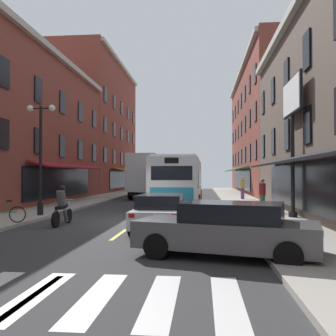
{
  "coord_description": "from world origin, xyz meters",
  "views": [
    {
      "loc": [
        2.88,
        -16.12,
        2.07
      ],
      "look_at": [
        0.84,
        5.88,
        2.49
      ],
      "focal_mm": 39.35,
      "sensor_mm": 36.0,
      "label": 1
    }
  ],
  "objects_px": {
    "pedestrian_far": "(242,187)",
    "box_truck": "(146,176)",
    "motorcycle_rider": "(62,208)",
    "sedan_far": "(162,211)",
    "bicycle_near": "(4,214)",
    "sedan_mid": "(227,229)",
    "sedan_near": "(163,186)",
    "pedestrian_mid": "(262,194)",
    "billboard_sign": "(292,110)",
    "street_lamp_twin": "(41,154)",
    "transit_bus": "(180,181)"
  },
  "relations": [
    {
      "from": "sedan_near",
      "to": "box_truck",
      "type": "bearing_deg",
      "value": -91.18
    },
    {
      "from": "sedan_mid",
      "to": "sedan_far",
      "type": "relative_size",
      "value": 1.0
    },
    {
      "from": "sedan_mid",
      "to": "bicycle_near",
      "type": "bearing_deg",
      "value": 150.93
    },
    {
      "from": "box_truck",
      "to": "pedestrian_far",
      "type": "xyz_separation_m",
      "value": [
        8.22,
        -2.37,
        -0.91
      ]
    },
    {
      "from": "motorcycle_rider",
      "to": "pedestrian_mid",
      "type": "height_order",
      "value": "pedestrian_mid"
    },
    {
      "from": "motorcycle_rider",
      "to": "sedan_far",
      "type": "bearing_deg",
      "value": -7.97
    },
    {
      "from": "pedestrian_mid",
      "to": "street_lamp_twin",
      "type": "relative_size",
      "value": 0.33
    },
    {
      "from": "transit_bus",
      "to": "sedan_near",
      "type": "xyz_separation_m",
      "value": [
        -3.32,
        20.45,
        -0.96
      ]
    },
    {
      "from": "sedan_far",
      "to": "sedan_near",
      "type": "bearing_deg",
      "value": 96.07
    },
    {
      "from": "bicycle_near",
      "to": "pedestrian_mid",
      "type": "distance_m",
      "value": 12.68
    },
    {
      "from": "bicycle_near",
      "to": "pedestrian_far",
      "type": "height_order",
      "value": "pedestrian_far"
    },
    {
      "from": "sedan_far",
      "to": "pedestrian_far",
      "type": "height_order",
      "value": "pedestrian_far"
    },
    {
      "from": "billboard_sign",
      "to": "motorcycle_rider",
      "type": "height_order",
      "value": "billboard_sign"
    },
    {
      "from": "billboard_sign",
      "to": "sedan_mid",
      "type": "distance_m",
      "value": 9.8
    },
    {
      "from": "sedan_far",
      "to": "street_lamp_twin",
      "type": "relative_size",
      "value": 0.9
    },
    {
      "from": "bicycle_near",
      "to": "box_truck",
      "type": "bearing_deg",
      "value": 80.7
    },
    {
      "from": "sedan_near",
      "to": "billboard_sign",
      "type": "bearing_deg",
      "value": -71.53
    },
    {
      "from": "billboard_sign",
      "to": "transit_bus",
      "type": "height_order",
      "value": "billboard_sign"
    },
    {
      "from": "billboard_sign",
      "to": "sedan_near",
      "type": "distance_m",
      "value": 28.46
    },
    {
      "from": "box_truck",
      "to": "sedan_far",
      "type": "relative_size",
      "value": 1.61
    },
    {
      "from": "street_lamp_twin",
      "to": "sedan_mid",
      "type": "bearing_deg",
      "value": -42.46
    },
    {
      "from": "sedan_near",
      "to": "motorcycle_rider",
      "type": "height_order",
      "value": "motorcycle_rider"
    },
    {
      "from": "pedestrian_far",
      "to": "street_lamp_twin",
      "type": "bearing_deg",
      "value": -6.12
    },
    {
      "from": "sedan_far",
      "to": "billboard_sign",
      "type": "bearing_deg",
      "value": 30.1
    },
    {
      "from": "sedan_near",
      "to": "sedan_mid",
      "type": "xyz_separation_m",
      "value": [
        5.38,
        -34.69,
        0.01
      ]
    },
    {
      "from": "motorcycle_rider",
      "to": "pedestrian_mid",
      "type": "distance_m",
      "value": 10.49
    },
    {
      "from": "transit_bus",
      "to": "motorcycle_rider",
      "type": "distance_m",
      "value": 9.98
    },
    {
      "from": "transit_bus",
      "to": "street_lamp_twin",
      "type": "bearing_deg",
      "value": -134.23
    },
    {
      "from": "motorcycle_rider",
      "to": "sedan_near",
      "type": "bearing_deg",
      "value": 88.03
    },
    {
      "from": "box_truck",
      "to": "pedestrian_far",
      "type": "relative_size",
      "value": 4.3
    },
    {
      "from": "billboard_sign",
      "to": "pedestrian_far",
      "type": "bearing_deg",
      "value": 94.17
    },
    {
      "from": "transit_bus",
      "to": "sedan_near",
      "type": "height_order",
      "value": "transit_bus"
    },
    {
      "from": "sedan_near",
      "to": "sedan_mid",
      "type": "bearing_deg",
      "value": -81.19
    },
    {
      "from": "bicycle_near",
      "to": "motorcycle_rider",
      "type": "bearing_deg",
      "value": 12.89
    },
    {
      "from": "bicycle_near",
      "to": "pedestrian_far",
      "type": "distance_m",
      "value": 19.48
    },
    {
      "from": "bicycle_near",
      "to": "pedestrian_far",
      "type": "bearing_deg",
      "value": 54.82
    },
    {
      "from": "billboard_sign",
      "to": "sedan_mid",
      "type": "bearing_deg",
      "value": -113.77
    },
    {
      "from": "billboard_sign",
      "to": "bicycle_near",
      "type": "height_order",
      "value": "billboard_sign"
    },
    {
      "from": "billboard_sign",
      "to": "sedan_mid",
      "type": "height_order",
      "value": "billboard_sign"
    },
    {
      "from": "box_truck",
      "to": "pedestrian_mid",
      "type": "relative_size",
      "value": 4.45
    },
    {
      "from": "billboard_sign",
      "to": "pedestrian_far",
      "type": "height_order",
      "value": "billboard_sign"
    },
    {
      "from": "sedan_near",
      "to": "sedan_far",
      "type": "relative_size",
      "value": 0.89
    },
    {
      "from": "motorcycle_rider",
      "to": "billboard_sign",
      "type": "bearing_deg",
      "value": 15.39
    },
    {
      "from": "transit_bus",
      "to": "pedestrian_mid",
      "type": "bearing_deg",
      "value": -37.09
    },
    {
      "from": "billboard_sign",
      "to": "motorcycle_rider",
      "type": "relative_size",
      "value": 3.1
    },
    {
      "from": "billboard_sign",
      "to": "box_truck",
      "type": "relative_size",
      "value": 0.83
    },
    {
      "from": "billboard_sign",
      "to": "sedan_near",
      "type": "height_order",
      "value": "billboard_sign"
    },
    {
      "from": "pedestrian_far",
      "to": "box_truck",
      "type": "bearing_deg",
      "value": -71.86
    },
    {
      "from": "billboard_sign",
      "to": "box_truck",
      "type": "distance_m",
      "value": 17.88
    },
    {
      "from": "sedan_near",
      "to": "motorcycle_rider",
      "type": "distance_m",
      "value": 29.42
    }
  ]
}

